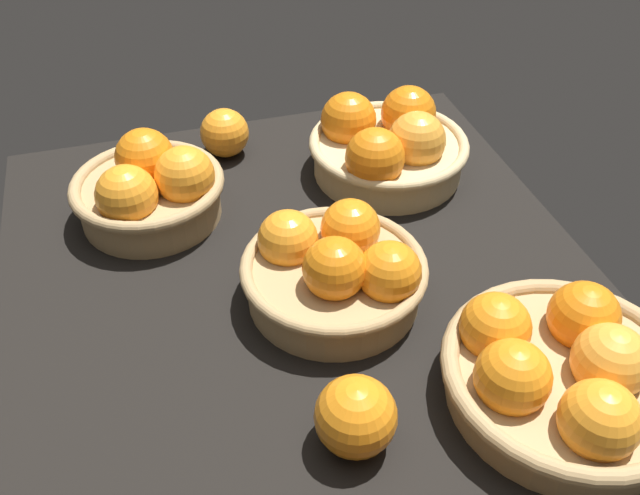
{
  "coord_description": "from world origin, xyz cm",
  "views": [
    {
      "loc": [
        55.88,
        -14.92,
        60.51
      ],
      "look_at": [
        -3.78,
        2.47,
        7.0
      ],
      "focal_mm": 38.47,
      "sensor_mm": 36.0,
      "label": 1
    }
  ],
  "objects_px": {
    "basket_far_left": "(388,145)",
    "loose_orange_back_gap": "(356,416)",
    "basket_far_right": "(564,372)",
    "basket_center": "(336,269)",
    "basket_near_left": "(150,188)",
    "loose_orange_front_gap": "(225,133)"
  },
  "relations": [
    {
      "from": "basket_far_left",
      "to": "loose_orange_back_gap",
      "type": "distance_m",
      "value": 0.46
    },
    {
      "from": "basket_far_right",
      "to": "loose_orange_back_gap",
      "type": "height_order",
      "value": "basket_far_right"
    },
    {
      "from": "basket_center",
      "to": "basket_near_left",
      "type": "height_order",
      "value": "basket_near_left"
    },
    {
      "from": "basket_near_left",
      "to": "loose_orange_front_gap",
      "type": "height_order",
      "value": "basket_near_left"
    },
    {
      "from": "basket_center",
      "to": "basket_near_left",
      "type": "relative_size",
      "value": 1.07
    },
    {
      "from": "basket_center",
      "to": "loose_orange_front_gap",
      "type": "xyz_separation_m",
      "value": [
        -0.34,
        -0.07,
        -0.01
      ]
    },
    {
      "from": "basket_far_left",
      "to": "loose_orange_back_gap",
      "type": "xyz_separation_m",
      "value": [
        0.42,
        -0.19,
        -0.01
      ]
    },
    {
      "from": "loose_orange_front_gap",
      "to": "loose_orange_back_gap",
      "type": "relative_size",
      "value": 0.93
    },
    {
      "from": "basket_far_left",
      "to": "loose_orange_back_gap",
      "type": "bearing_deg",
      "value": -24.15
    },
    {
      "from": "basket_far_left",
      "to": "basket_near_left",
      "type": "relative_size",
      "value": 1.13
    },
    {
      "from": "basket_far_right",
      "to": "loose_orange_front_gap",
      "type": "distance_m",
      "value": 0.6
    },
    {
      "from": "basket_far_right",
      "to": "basket_near_left",
      "type": "height_order",
      "value": "basket_near_left"
    },
    {
      "from": "basket_near_left",
      "to": "loose_orange_front_gap",
      "type": "bearing_deg",
      "value": 136.5
    },
    {
      "from": "basket_far_right",
      "to": "loose_orange_back_gap",
      "type": "xyz_separation_m",
      "value": [
        -0.01,
        -0.21,
        -0.0
      ]
    },
    {
      "from": "basket_center",
      "to": "loose_orange_back_gap",
      "type": "bearing_deg",
      "value": -11.96
    },
    {
      "from": "basket_far_left",
      "to": "basket_near_left",
      "type": "bearing_deg",
      "value": -87.78
    },
    {
      "from": "basket_far_left",
      "to": "basket_far_right",
      "type": "distance_m",
      "value": 0.43
    },
    {
      "from": "basket_near_left",
      "to": "loose_orange_front_gap",
      "type": "xyz_separation_m",
      "value": [
        -0.13,
        0.12,
        -0.01
      ]
    },
    {
      "from": "basket_far_left",
      "to": "basket_center",
      "type": "bearing_deg",
      "value": -33.13
    },
    {
      "from": "basket_center",
      "to": "basket_far_right",
      "type": "relative_size",
      "value": 0.85
    },
    {
      "from": "basket_near_left",
      "to": "basket_center",
      "type": "bearing_deg",
      "value": 41.48
    },
    {
      "from": "loose_orange_back_gap",
      "to": "basket_near_left",
      "type": "bearing_deg",
      "value": -160.19
    }
  ]
}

